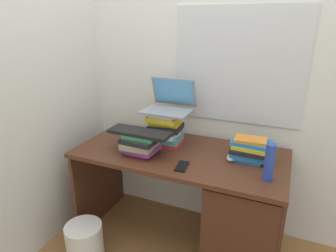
# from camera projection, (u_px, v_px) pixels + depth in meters

# --- Properties ---
(ground_plane) EXTENTS (6.00, 6.00, 0.00)m
(ground_plane) POSITION_uv_depth(u_px,v_px,m) (179.00, 238.00, 2.26)
(ground_plane) COLOR olive
(wall_back) EXTENTS (6.00, 0.06, 2.60)m
(wall_back) POSITION_uv_depth(u_px,v_px,m) (200.00, 61.00, 2.14)
(wall_back) COLOR silver
(wall_back) RESTS_ON ground
(wall_left) EXTENTS (0.05, 6.00, 2.60)m
(wall_left) POSITION_uv_depth(u_px,v_px,m) (65.00, 61.00, 2.15)
(wall_left) COLOR silver
(wall_left) RESTS_ON ground
(desk) EXTENTS (1.42, 0.68, 0.73)m
(desk) POSITION_uv_depth(u_px,v_px,m) (228.00, 207.00, 1.96)
(desk) COLOR #4C2819
(desk) RESTS_ON ground
(book_stack_tall) EXTENTS (0.24, 0.20, 0.24)m
(book_stack_tall) POSITION_uv_depth(u_px,v_px,m) (166.00, 129.00, 2.09)
(book_stack_tall) COLOR #B22D33
(book_stack_tall) RESTS_ON desk
(book_stack_keyboard_riser) EXTENTS (0.24, 0.21, 0.14)m
(book_stack_keyboard_riser) POSITION_uv_depth(u_px,v_px,m) (140.00, 144.00, 1.95)
(book_stack_keyboard_riser) COLOR #8C338C
(book_stack_keyboard_riser) RESTS_ON desk
(book_stack_side) EXTENTS (0.26, 0.19, 0.15)m
(book_stack_side) POSITION_uv_depth(u_px,v_px,m) (250.00, 149.00, 1.87)
(book_stack_side) COLOR #2672B2
(book_stack_side) RESTS_ON desk
(laptop) EXTENTS (0.33, 0.29, 0.22)m
(laptop) POSITION_uv_depth(u_px,v_px,m) (169.00, 103.00, 2.09)
(laptop) COLOR gray
(laptop) RESTS_ON book_stack_tall
(keyboard) EXTENTS (0.42, 0.14, 0.02)m
(keyboard) POSITION_uv_depth(u_px,v_px,m) (140.00, 132.00, 1.92)
(keyboard) COLOR black
(keyboard) RESTS_ON book_stack_keyboard_riser
(computer_mouse) EXTENTS (0.06, 0.10, 0.04)m
(computer_mouse) POSITION_uv_depth(u_px,v_px,m) (231.00, 157.00, 1.88)
(computer_mouse) COLOR #A5A8AD
(computer_mouse) RESTS_ON desk
(mug) EXTENTS (0.11, 0.07, 0.09)m
(mug) POSITION_uv_depth(u_px,v_px,m) (127.00, 132.00, 2.24)
(mug) COLOR #265999
(mug) RESTS_ON desk
(water_bottle) EXTENTS (0.06, 0.06, 0.22)m
(water_bottle) POSITION_uv_depth(u_px,v_px,m) (269.00, 162.00, 1.62)
(water_bottle) COLOR #263FA5
(water_bottle) RESTS_ON desk
(cell_phone) EXTENTS (0.08, 0.14, 0.01)m
(cell_phone) POSITION_uv_depth(u_px,v_px,m) (182.00, 166.00, 1.80)
(cell_phone) COLOR black
(cell_phone) RESTS_ON desk
(wastebasket) EXTENTS (0.25, 0.25, 0.29)m
(wastebasket) POSITION_uv_depth(u_px,v_px,m) (85.00, 243.00, 2.00)
(wastebasket) COLOR silver
(wastebasket) RESTS_ON ground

